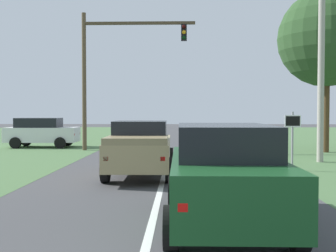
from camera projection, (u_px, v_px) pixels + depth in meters
ground_plane at (164, 176)px, 14.25m from camera, size 120.00×120.00×0.00m
red_suv_near at (225, 173)px, 8.04m from camera, size 2.26×4.71×1.94m
pickup_truck_lead at (141, 147)px, 14.35m from camera, size 2.29×5.47×1.89m
traffic_light at (112, 61)px, 23.54m from camera, size 6.43×0.40×7.81m
keep_moving_sign at (293, 133)px, 15.45m from camera, size 0.60×0.09×2.21m
oak_tree_right at (327, 38)px, 22.33m from camera, size 5.22×5.22×8.78m
crossing_suv_far at (42, 132)px, 25.73m from camera, size 4.38×2.25×1.82m
utility_pole_right at (321, 50)px, 17.99m from camera, size 0.28×0.28×9.74m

